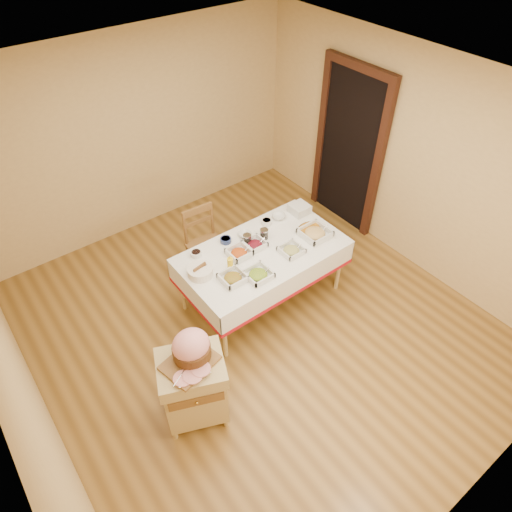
{
  "coord_description": "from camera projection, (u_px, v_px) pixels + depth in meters",
  "views": [
    {
      "loc": [
        -2.02,
        -2.61,
        4.07
      ],
      "look_at": [
        0.13,
        0.2,
        0.84
      ],
      "focal_mm": 32.0,
      "sensor_mm": 36.0,
      "label": 1
    }
  ],
  "objects": [
    {
      "name": "room_shell",
      "position": [
        258.0,
        237.0,
        4.3
      ],
      "size": [
        5.0,
        5.0,
        5.0
      ],
      "color": "olive",
      "rests_on": "ground"
    },
    {
      "name": "serving_dish_e",
      "position": [
        239.0,
        253.0,
        4.89
      ],
      "size": [
        0.24,
        0.23,
        0.11
      ],
      "color": "silver",
      "rests_on": "dining_table"
    },
    {
      "name": "bowl_white_imported",
      "position": [
        245.0,
        234.0,
        5.15
      ],
      "size": [
        0.15,
        0.15,
        0.04
      ],
      "primitive_type": "imported",
      "rotation": [
        0.0,
        0.0,
        0.04
      ],
      "color": "silver",
      "rests_on": "dining_table"
    },
    {
      "name": "plate_stack",
      "position": [
        299.0,
        209.0,
        5.45
      ],
      "size": [
        0.21,
        0.21,
        0.1
      ],
      "color": "silver",
      "rests_on": "dining_table"
    },
    {
      "name": "dining_chair",
      "position": [
        206.0,
        244.0,
        5.47
      ],
      "size": [
        0.45,
        0.43,
        0.95
      ],
      "color": "brown",
      "rests_on": "ground"
    },
    {
      "name": "doorway",
      "position": [
        349.0,
        147.0,
        5.95
      ],
      "size": [
        0.09,
        1.1,
        2.2
      ],
      "color": "black",
      "rests_on": "ground"
    },
    {
      "name": "small_bowl_right",
      "position": [
        267.0,
        222.0,
        5.3
      ],
      "size": [
        0.12,
        0.12,
        0.06
      ],
      "color": "silver",
      "rests_on": "dining_table"
    },
    {
      "name": "serving_dish_c",
      "position": [
        291.0,
        250.0,
        4.93
      ],
      "size": [
        0.23,
        0.23,
        0.1
      ],
      "color": "silver",
      "rests_on": "dining_table"
    },
    {
      "name": "serving_dish_d",
      "position": [
        315.0,
        233.0,
        5.14
      ],
      "size": [
        0.31,
        0.31,
        0.12
      ],
      "color": "silver",
      "rests_on": "dining_table"
    },
    {
      "name": "preserve_jar_right",
      "position": [
        264.0,
        234.0,
        5.09
      ],
      "size": [
        0.1,
        0.1,
        0.12
      ],
      "color": "silver",
      "rests_on": "dining_table"
    },
    {
      "name": "serving_dish_a",
      "position": [
        233.0,
        278.0,
        4.62
      ],
      "size": [
        0.25,
        0.24,
        0.11
      ],
      "color": "silver",
      "rests_on": "dining_table"
    },
    {
      "name": "serving_dish_f",
      "position": [
        255.0,
        244.0,
        5.0
      ],
      "size": [
        0.23,
        0.22,
        0.1
      ],
      "color": "silver",
      "rests_on": "dining_table"
    },
    {
      "name": "ham_on_board",
      "position": [
        191.0,
        349.0,
        3.79
      ],
      "size": [
        0.46,
        0.44,
        0.3
      ],
      "color": "brown",
      "rests_on": "butcher_cart"
    },
    {
      "name": "brass_platter",
      "position": [
        309.0,
        228.0,
        5.23
      ],
      "size": [
        0.3,
        0.22,
        0.04
      ],
      "color": "gold",
      "rests_on": "dining_table"
    },
    {
      "name": "butcher_cart",
      "position": [
        194.0,
        386.0,
        4.07
      ],
      "size": [
        0.71,
        0.66,
        0.81
      ],
      "color": "tan",
      "rests_on": "ground"
    },
    {
      "name": "preserve_jar_left",
      "position": [
        247.0,
        240.0,
        5.03
      ],
      "size": [
        0.09,
        0.09,
        0.12
      ],
      "color": "silver",
      "rests_on": "dining_table"
    },
    {
      "name": "small_bowl_left",
      "position": [
        196.0,
        253.0,
        4.89
      ],
      "size": [
        0.12,
        0.12,
        0.06
      ],
      "color": "silver",
      "rests_on": "dining_table"
    },
    {
      "name": "bread_basket",
      "position": [
        200.0,
        271.0,
        4.66
      ],
      "size": [
        0.26,
        0.26,
        0.12
      ],
      "color": "white",
      "rests_on": "dining_table"
    },
    {
      "name": "small_bowl_mid",
      "position": [
        226.0,
        240.0,
        5.06
      ],
      "size": [
        0.12,
        0.12,
        0.05
      ],
      "color": "navy",
      "rests_on": "dining_table"
    },
    {
      "name": "bowl_small_imported",
      "position": [
        278.0,
        216.0,
        5.39
      ],
      "size": [
        0.16,
        0.16,
        0.05
      ],
      "primitive_type": "imported",
      "rotation": [
        0.0,
        0.0,
        0.0
      ],
      "color": "silver",
      "rests_on": "dining_table"
    },
    {
      "name": "dining_table",
      "position": [
        263.0,
        261.0,
        5.08
      ],
      "size": [
        1.82,
        1.02,
        0.76
      ],
      "color": "tan",
      "rests_on": "ground"
    },
    {
      "name": "serving_dish_b",
      "position": [
        258.0,
        274.0,
        4.65
      ],
      "size": [
        0.25,
        0.25,
        0.1
      ],
      "color": "silver",
      "rests_on": "dining_table"
    },
    {
      "name": "mustard_bottle",
      "position": [
        230.0,
        264.0,
        4.69
      ],
      "size": [
        0.06,
        0.06,
        0.2
      ],
      "color": "yellow",
      "rests_on": "dining_table"
    }
  ]
}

